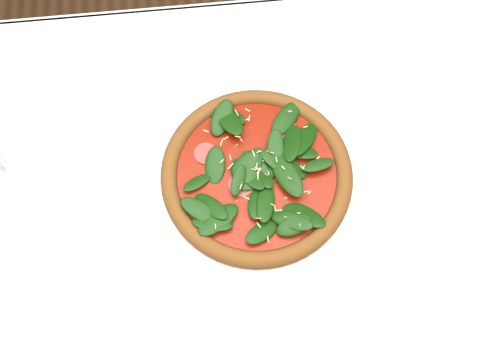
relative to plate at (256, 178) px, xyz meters
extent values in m
plane|color=brown|center=(-0.04, -0.08, -0.76)|extent=(6.00, 6.00, 0.00)
cube|color=white|center=(-0.04, -0.08, -0.03)|extent=(1.20, 0.80, 0.04)
cylinder|color=#4A311D|center=(0.50, 0.26, -0.40)|extent=(0.06, 0.06, 0.71)
cube|color=white|center=(-0.04, 0.32, -0.12)|extent=(1.20, 0.01, 0.22)
cylinder|color=silver|center=(0.00, 0.00, 0.00)|extent=(0.31, 0.31, 0.01)
torus|color=silver|center=(0.00, 0.00, 0.00)|extent=(0.31, 0.31, 0.01)
cylinder|color=#945223|center=(0.00, 0.00, 0.01)|extent=(0.30, 0.30, 0.01)
torus|color=#B26729|center=(0.00, 0.00, 0.02)|extent=(0.30, 0.30, 0.02)
cylinder|color=#8E1705|center=(0.00, 0.00, 0.02)|extent=(0.25, 0.25, 0.00)
cylinder|color=brown|center=(0.00, 0.00, 0.02)|extent=(0.22, 0.22, 0.00)
ellipsoid|color=#163D0B|center=(0.00, 0.00, 0.03)|extent=(0.24, 0.24, 0.02)
cylinder|color=beige|center=(0.00, 0.00, 0.03)|extent=(0.22, 0.22, 0.00)
cylinder|color=silver|center=(-0.36, 0.06, -0.01)|extent=(0.07, 0.07, 0.00)
camera|label=1|loc=(-0.05, -0.29, 0.71)|focal=40.00mm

